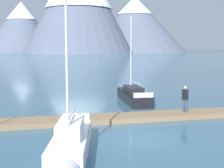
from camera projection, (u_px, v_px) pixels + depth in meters
The scene contains 7 objects.
ground_plane at pixel (140, 139), 15.52m from camera, with size 700.00×700.00×0.00m, color #335B75.
mountain_central_massif at pixel (22, 27), 226.98m from camera, with size 56.80×56.80×35.75m.
mountain_east_summit at pixel (135, 24), 230.83m from camera, with size 75.46×75.46×40.13m.
dock at pixel (120, 118), 19.37m from camera, with size 25.09×2.09×0.30m.
sailboat_second_berth at pixel (69, 145), 12.61m from camera, with size 2.68×6.66×7.44m.
sailboat_mid_dock_port at pixel (132, 94), 26.44m from camera, with size 2.10×7.64×6.95m.
person_on_dock at pixel (185, 97), 20.18m from camera, with size 0.30×0.58×1.69m.
Camera 1 is at (-4.85, -14.36, 4.50)m, focal length 51.06 mm.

